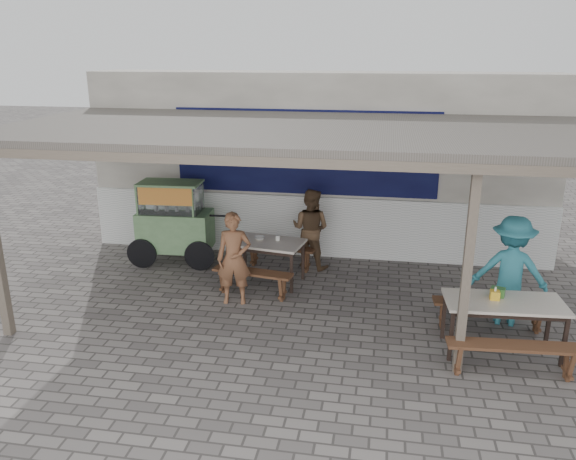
% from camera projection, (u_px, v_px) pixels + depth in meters
% --- Properties ---
extents(ground, '(60.00, 60.00, 0.00)m').
position_uv_depth(ground, '(288.00, 323.00, 8.40)').
color(ground, slate).
rests_on(ground, ground).
extents(back_wall, '(9.00, 1.28, 3.50)m').
position_uv_depth(back_wall, '(319.00, 164.00, 11.22)').
color(back_wall, beige).
rests_on(back_wall, ground).
extents(warung_roof, '(9.00, 4.21, 2.81)m').
position_uv_depth(warung_roof, '(299.00, 133.00, 8.40)').
color(warung_roof, '#57504B').
rests_on(warung_roof, ground).
extents(table_left, '(1.35, 0.94, 0.75)m').
position_uv_depth(table_left, '(267.00, 246.00, 9.70)').
color(table_left, beige).
rests_on(table_left, ground).
extents(bench_left_street, '(1.37, 0.49, 0.45)m').
position_uv_depth(bench_left_street, '(253.00, 278.00, 9.22)').
color(bench_left_street, brown).
rests_on(bench_left_street, ground).
extents(bench_left_wall, '(1.37, 0.49, 0.45)m').
position_uv_depth(bench_left_wall, '(280.00, 252.00, 10.39)').
color(bench_left_wall, brown).
rests_on(bench_left_wall, ground).
extents(table_right, '(1.58, 0.82, 0.75)m').
position_uv_depth(table_right, '(504.00, 306.00, 7.41)').
color(table_right, beige).
rests_on(table_right, ground).
extents(bench_right_street, '(1.65, 0.38, 0.45)m').
position_uv_depth(bench_right_street, '(514.00, 352.00, 6.93)').
color(bench_right_street, brown).
rests_on(bench_right_street, ground).
extents(bench_right_wall, '(1.65, 0.38, 0.45)m').
position_uv_depth(bench_right_wall, '(491.00, 309.00, 8.09)').
color(bench_right_wall, brown).
rests_on(bench_right_wall, ground).
extents(vendor_cart, '(1.96, 0.84, 1.57)m').
position_uv_depth(vendor_cart, '(174.00, 219.00, 10.56)').
color(vendor_cart, '#74A26C').
rests_on(vendor_cart, ground).
extents(patron_street_side, '(0.60, 0.45, 1.50)m').
position_uv_depth(patron_street_side, '(234.00, 259.00, 8.88)').
color(patron_street_side, brown).
rests_on(patron_street_side, ground).
extents(patron_wall_side, '(0.86, 0.75, 1.51)m').
position_uv_depth(patron_wall_side, '(310.00, 229.00, 10.35)').
color(patron_wall_side, brown).
rests_on(patron_wall_side, ground).
extents(patron_right_table, '(1.15, 0.78, 1.66)m').
position_uv_depth(patron_right_table, '(510.00, 271.00, 8.18)').
color(patron_right_table, teal).
rests_on(patron_right_table, ground).
extents(tissue_box, '(0.13, 0.13, 0.12)m').
position_uv_depth(tissue_box, '(495.00, 295.00, 7.42)').
color(tissue_box, yellow).
rests_on(tissue_box, table_right).
extents(donation_box, '(0.21, 0.17, 0.12)m').
position_uv_depth(donation_box, '(498.00, 292.00, 7.52)').
color(donation_box, '#367132').
rests_on(donation_box, table_right).
extents(condiment_jar, '(0.08, 0.08, 0.09)m').
position_uv_depth(condiment_jar, '(278.00, 238.00, 9.71)').
color(condiment_jar, white).
rests_on(condiment_jar, table_left).
extents(condiment_bowl, '(0.23, 0.23, 0.04)m').
position_uv_depth(condiment_bowl, '(260.00, 238.00, 9.78)').
color(condiment_bowl, silver).
rests_on(condiment_bowl, table_left).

